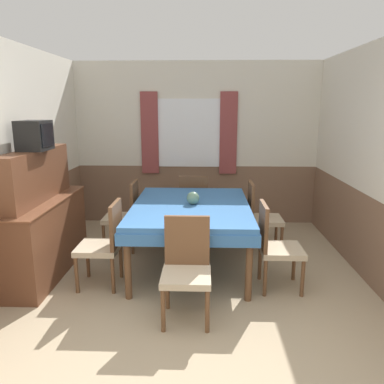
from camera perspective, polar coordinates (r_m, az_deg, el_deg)
wall_back at (r=6.12m, az=0.62°, el=7.34°), size 4.28×0.09×2.60m
wall_left at (r=4.67m, az=-24.83°, el=4.23°), size 0.05×4.28×2.60m
wall_right at (r=4.55m, az=25.68°, el=3.96°), size 0.05×4.28×2.60m
dining_table at (r=4.45m, az=-0.15°, el=-3.14°), size 1.40×1.84×0.78m
chair_left_near at (r=4.14m, az=-13.14°, el=-7.39°), size 0.44×0.44×0.93m
chair_right_far at (r=5.07m, az=10.34°, el=-3.43°), size 0.44×0.44×0.93m
chair_right_near at (r=4.07m, az=12.50°, el=-7.72°), size 0.44×0.44×0.93m
chair_head_near at (r=3.46m, az=-0.84°, el=-11.19°), size 0.44×0.44×0.93m
chair_head_window at (r=5.58m, az=0.27°, el=-1.69°), size 0.44×0.44×0.93m
chair_left_far at (r=5.13m, az=-10.07°, el=-3.24°), size 0.44×0.44×0.93m
sideboard at (r=4.61m, az=-21.80°, el=-4.30°), size 0.46×1.59×1.45m
tv at (r=4.39m, az=-22.86°, el=7.94°), size 0.29×0.37×0.32m
vase at (r=4.41m, az=0.17°, el=-0.94°), size 0.15×0.15×0.15m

